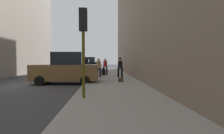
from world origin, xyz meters
TOP-DOWN VIEW (x-y plane):
  - ground_plane at (0.00, 0.00)m, footprint 120.00×120.00m
  - sidewalk at (6.00, 0.00)m, footprint 4.00×40.00m
  - parked_bronze_suv at (2.65, 0.62)m, footprint 4.62×2.10m
  - parked_red_hatchback at (2.65, 7.05)m, footprint 4.22×2.09m
  - parked_blue_sedan at (2.65, 12.66)m, footprint 4.27×2.19m
  - parked_black_suv at (2.65, 18.98)m, footprint 4.66×2.17m
  - fire_hydrant at (4.45, 6.30)m, footprint 0.42×0.22m
  - traffic_light at (4.50, -4.90)m, footprint 0.32×0.32m
  - pedestrian_in_red_jacket at (5.52, 6.85)m, footprint 0.51×0.42m
  - pedestrian_in_tan_coat at (4.88, 3.78)m, footprint 0.53×0.47m
  - pedestrian_with_fedora at (6.83, 3.64)m, footprint 0.50×0.41m
  - rolling_suitcase at (5.33, 6.05)m, footprint 0.40×0.59m
  - duffel_bag at (6.55, 0.37)m, footprint 0.32×0.44m

SIDE VIEW (x-z plane):
  - ground_plane at x=0.00m, z-range 0.00..0.00m
  - sidewalk at x=6.00m, z-range 0.00..0.15m
  - duffel_bag at x=6.55m, z-range 0.15..0.43m
  - rolling_suitcase at x=5.33m, z-range -0.03..1.01m
  - fire_hydrant at x=4.45m, z-range 0.15..0.85m
  - parked_red_hatchback at x=2.65m, z-range -0.05..1.74m
  - parked_blue_sedan at x=2.65m, z-range -0.05..1.74m
  - parked_bronze_suv at x=2.65m, z-range -0.09..2.16m
  - parked_black_suv at x=2.65m, z-range -0.09..2.16m
  - pedestrian_in_red_jacket at x=5.52m, z-range 0.25..1.96m
  - pedestrian_in_tan_coat at x=4.88m, z-range 0.25..1.96m
  - pedestrian_with_fedora at x=6.83m, z-range 0.25..2.02m
  - traffic_light at x=4.50m, z-range 0.96..4.56m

